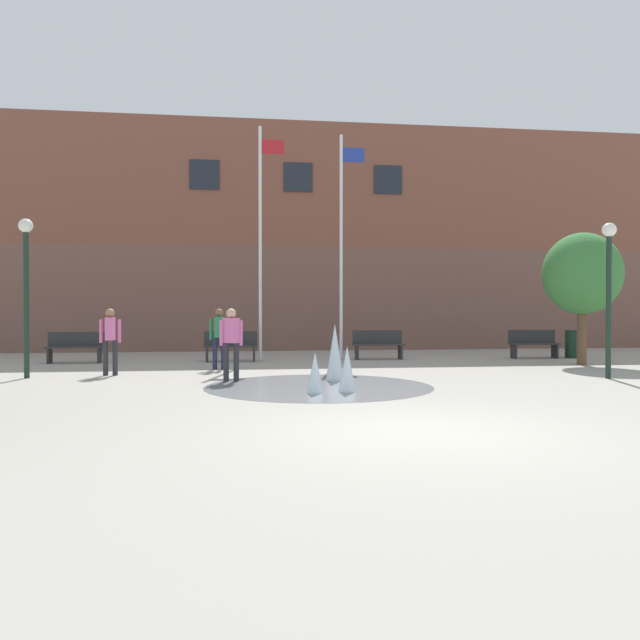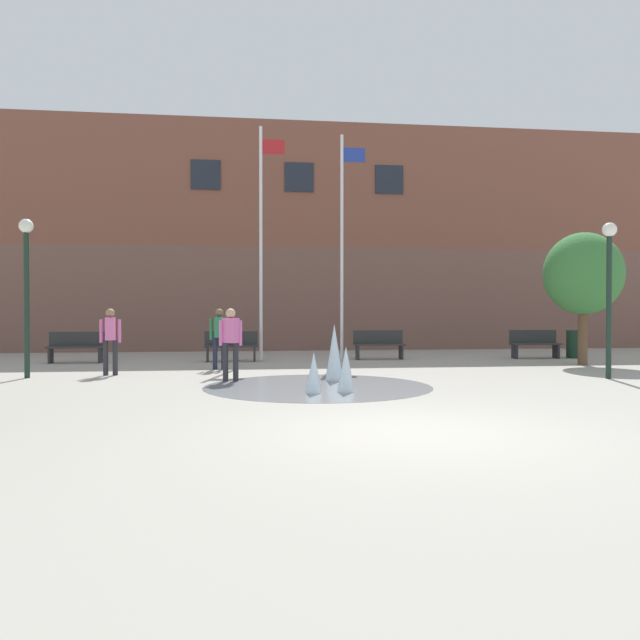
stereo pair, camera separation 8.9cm
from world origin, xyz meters
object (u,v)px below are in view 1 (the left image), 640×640
at_px(adult_in_red, 219,334).
at_px(park_bench_far_left, 75,347).
at_px(park_bench_under_right_flagpole, 378,344).
at_px(flagpole_left, 261,236).
at_px(trash_can, 574,344).
at_px(street_tree_near_building, 582,274).
at_px(adult_watching, 110,336).
at_px(flagpole_right, 342,240).
at_px(park_bench_left_of_flagpoles, 231,346).
at_px(teen_by_trashcan, 231,339).
at_px(lamp_post_left_lane, 26,273).
at_px(lamp_post_right_lane, 609,276).
at_px(park_bench_far_right, 533,343).

bearing_deg(adult_in_red, park_bench_far_left, -113.04).
height_order(park_bench_under_right_flagpole, flagpole_left, flagpole_left).
height_order(park_bench_under_right_flagpole, trash_can, park_bench_under_right_flagpole).
bearing_deg(street_tree_near_building, adult_watching, -174.45).
height_order(flagpole_right, trash_can, flagpole_right).
relative_size(park_bench_far_left, park_bench_left_of_flagpoles, 1.00).
height_order(park_bench_under_right_flagpole, teen_by_trashcan, teen_by_trashcan).
height_order(lamp_post_left_lane, street_tree_near_building, street_tree_near_building).
distance_m(park_bench_far_left, flagpole_right, 8.72).
bearing_deg(lamp_post_left_lane, street_tree_near_building, 6.30).
relative_size(teen_by_trashcan, adult_in_red, 1.00).
height_order(trash_can, street_tree_near_building, street_tree_near_building).
bearing_deg(flagpole_right, adult_in_red, -140.16).
height_order(adult_watching, flagpole_left, flagpole_left).
height_order(adult_watching, adult_in_red, same).
bearing_deg(street_tree_near_building, lamp_post_right_lane, -111.54).
bearing_deg(flagpole_right, flagpole_left, 180.00).
bearing_deg(park_bench_far_right, park_bench_under_right_flagpole, 177.07).
bearing_deg(park_bench_under_right_flagpole, park_bench_far_left, -178.59).
bearing_deg(adult_watching, street_tree_near_building, 91.63).
xyz_separation_m(park_bench_far_left, trash_can, (15.56, -0.07, -0.03)).
height_order(flagpole_right, lamp_post_left_lane, flagpole_right).
relative_size(adult_watching, street_tree_near_building, 0.42).
bearing_deg(flagpole_left, park_bench_far_right, -4.24).
xyz_separation_m(park_bench_left_of_flagpoles, flagpole_left, (0.95, 0.66, 3.41)).
bearing_deg(adult_watching, trash_can, 100.86).
bearing_deg(teen_by_trashcan, park_bench_under_right_flagpole, -94.14).
bearing_deg(park_bench_left_of_flagpoles, street_tree_near_building, -13.81).
bearing_deg(flagpole_left, street_tree_near_building, -19.08).
distance_m(flagpole_right, trash_can, 8.27).
bearing_deg(street_tree_near_building, adult_in_red, -179.62).
relative_size(park_bench_under_right_flagpole, lamp_post_left_lane, 0.44).
bearing_deg(adult_in_red, park_bench_left_of_flagpoles, -178.15).
distance_m(adult_watching, flagpole_left, 6.44).
xyz_separation_m(park_bench_far_left, lamp_post_right_lane, (13.08, -5.87, 1.86)).
xyz_separation_m(adult_watching, flagpole_left, (3.74, 4.33, 2.96)).
height_order(park_bench_left_of_flagpoles, park_bench_under_right_flagpole, same).
relative_size(park_bench_left_of_flagpoles, lamp_post_right_lane, 0.45).
bearing_deg(park_bench_under_right_flagpole, teen_by_trashcan, -129.16).
distance_m(adult_watching, lamp_post_left_lane, 2.33).
relative_size(flagpole_left, street_tree_near_building, 1.95).
bearing_deg(street_tree_near_building, park_bench_far_right, 95.37).
height_order(park_bench_far_left, lamp_post_left_lane, lamp_post_left_lane).
relative_size(teen_by_trashcan, street_tree_near_building, 0.42).
bearing_deg(trash_can, adult_watching, -165.22).
bearing_deg(flagpole_left, flagpole_right, 0.00).
distance_m(adult_watching, street_tree_near_building, 12.85).
bearing_deg(teen_by_trashcan, trash_can, -119.26).
distance_m(flagpole_right, lamp_post_left_lane, 9.45).
distance_m(lamp_post_right_lane, trash_can, 6.59).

